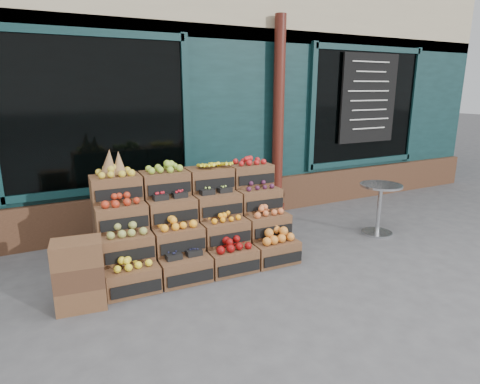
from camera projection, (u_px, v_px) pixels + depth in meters
name	position (u px, v px, depth m)	size (l,w,h in m)	color
ground	(283.00, 274.00, 4.65)	(60.00, 60.00, 0.00)	#49494C
shop_facade	(153.00, 73.00, 8.44)	(12.00, 6.24, 4.80)	#0C292B
crate_display	(194.00, 227.00, 4.93)	(2.33, 1.20, 1.43)	brown
spare_crates	(79.00, 275.00, 3.88)	(0.50, 0.38, 0.69)	brown
bistro_table	(380.00, 203.00, 5.83)	(0.60, 0.60, 0.75)	#B7BABE
shopkeeper	(71.00, 166.00, 6.04)	(0.70, 0.46, 1.92)	#175129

